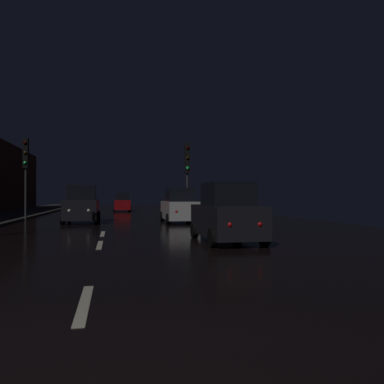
{
  "coord_description": "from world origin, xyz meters",
  "views": [
    {
      "loc": [
        0.4,
        -2.98,
        1.57
      ],
      "look_at": [
        4.53,
        17.62,
        1.77
      ],
      "focal_mm": 37.12,
      "sensor_mm": 36.0,
      "label": 1
    }
  ],
  "objects_px": {
    "car_distant_taillights": "(122,203)",
    "car_approaching_headlights": "(82,206)",
    "traffic_light_far_right": "(187,164)",
    "car_parked_right_far": "(179,207)",
    "traffic_light_far_left": "(26,160)",
    "car_parked_right_near": "(227,215)"
  },
  "relations": [
    {
      "from": "car_distant_taillights",
      "to": "car_approaching_headlights",
      "type": "bearing_deg",
      "value": 170.67
    },
    {
      "from": "car_parked_right_near",
      "to": "car_parked_right_far",
      "type": "relative_size",
      "value": 1.0
    },
    {
      "from": "traffic_light_far_right",
      "to": "car_approaching_headlights",
      "type": "distance_m",
      "value": 6.89
    },
    {
      "from": "car_parked_right_far",
      "to": "traffic_light_far_left",
      "type": "bearing_deg",
      "value": 67.49
    },
    {
      "from": "traffic_light_far_left",
      "to": "car_distant_taillights",
      "type": "relative_size",
      "value": 1.41
    },
    {
      "from": "traffic_light_far_left",
      "to": "car_parked_right_near",
      "type": "xyz_separation_m",
      "value": [
        9.23,
        -13.67,
        -2.9
      ]
    },
    {
      "from": "car_parked_right_far",
      "to": "car_distant_taillights",
      "type": "distance_m",
      "value": 17.74
    },
    {
      "from": "car_parked_right_near",
      "to": "car_distant_taillights",
      "type": "height_order",
      "value": "car_parked_right_near"
    },
    {
      "from": "traffic_light_far_right",
      "to": "car_approaching_headlights",
      "type": "relative_size",
      "value": 1.13
    },
    {
      "from": "traffic_light_far_left",
      "to": "car_parked_right_far",
      "type": "xyz_separation_m",
      "value": [
        9.23,
        -3.82,
        -2.9
      ]
    },
    {
      "from": "traffic_light_far_right",
      "to": "car_parked_right_far",
      "type": "relative_size",
      "value": 1.22
    },
    {
      "from": "traffic_light_far_right",
      "to": "car_parked_right_near",
      "type": "bearing_deg",
      "value": 0.54
    },
    {
      "from": "car_parked_right_far",
      "to": "car_parked_right_near",
      "type": "bearing_deg",
      "value": 180.0
    },
    {
      "from": "traffic_light_far_right",
      "to": "car_distant_taillights",
      "type": "distance_m",
      "value": 16.5
    },
    {
      "from": "traffic_light_far_left",
      "to": "car_distant_taillights",
      "type": "bearing_deg",
      "value": 158.1
    },
    {
      "from": "traffic_light_far_left",
      "to": "car_parked_right_far",
      "type": "distance_m",
      "value": 10.4
    },
    {
      "from": "car_parked_right_near",
      "to": "car_parked_right_far",
      "type": "distance_m",
      "value": 9.84
    },
    {
      "from": "car_parked_right_far",
      "to": "car_distant_taillights",
      "type": "height_order",
      "value": "car_parked_right_far"
    },
    {
      "from": "car_parked_right_near",
      "to": "car_distant_taillights",
      "type": "distance_m",
      "value": 27.5
    },
    {
      "from": "traffic_light_far_right",
      "to": "car_approaching_headlights",
      "type": "xyz_separation_m",
      "value": [
        -6.37,
        -0.52,
        -2.56
      ]
    },
    {
      "from": "car_parked_right_far",
      "to": "traffic_light_far_right",
      "type": "bearing_deg",
      "value": -25.82
    },
    {
      "from": "traffic_light_far_right",
      "to": "car_distant_taillights",
      "type": "height_order",
      "value": "traffic_light_far_right"
    }
  ]
}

